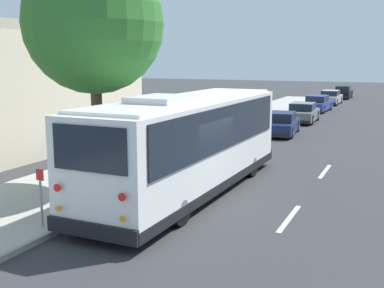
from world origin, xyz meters
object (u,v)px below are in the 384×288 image
street_tree (96,14)px  sign_post_far (84,184)px  parked_sedan_black (343,93)px  sign_post_near (41,197)px  parked_sedan_navy (281,124)px  parked_sedan_blue (317,104)px  parked_sedan_gray (303,113)px  shuttle_bus (189,140)px  parked_sedan_silver (330,98)px

street_tree → sign_post_far: bearing=-157.6°
parked_sedan_black → street_tree: 42.05m
street_tree → sign_post_near: bearing=-167.4°
parked_sedan_navy → street_tree: size_ratio=0.56×
parked_sedan_blue → sign_post_far: size_ratio=3.49×
parked_sedan_navy → sign_post_near: size_ratio=3.03×
parked_sedan_gray → parked_sedan_black: (21.71, 0.01, 0.00)m
shuttle_bus → parked_sedan_silver: size_ratio=2.30×
parked_sedan_navy → parked_sedan_blue: 13.16m
parked_sedan_silver → sign_post_far: bearing=178.2°
parked_sedan_black → sign_post_far: sign_post_far is taller
parked_sedan_gray → parked_sedan_blue: parked_sedan_gray is taller
parked_sedan_navy → parked_sedan_black: size_ratio=0.97×
sign_post_near → parked_sedan_gray: bearing=-3.9°
parked_sedan_navy → sign_post_near: 17.90m
shuttle_bus → parked_sedan_gray: shuttle_bus is taller
parked_sedan_navy → sign_post_far: 16.20m
parked_sedan_black → sign_post_near: size_ratio=3.12×
sign_post_near → parked_sedan_blue: bearing=-2.5°
sign_post_far → shuttle_bus: bearing=-31.7°
parked_sedan_navy → parked_sedan_blue: parked_sedan_blue is taller
shuttle_bus → sign_post_far: 3.63m
parked_sedan_gray → parked_sedan_silver: bearing=-0.8°
parked_sedan_silver → parked_sedan_black: bearing=-1.4°
parked_sedan_blue → parked_sedan_black: (14.42, -0.26, 0.01)m
shuttle_bus → street_tree: (-0.98, 2.67, 3.85)m
parked_sedan_silver → sign_post_far: size_ratio=3.36×
shuttle_bus → street_tree: 4.79m
shuttle_bus → sign_post_far: bearing=149.4°
parked_sedan_gray → sign_post_near: sign_post_near is taller
parked_sedan_navy → parked_sedan_gray: (5.87, -0.03, 0.02)m
parked_sedan_silver → street_tree: bearing=176.6°
parked_sedan_gray → parked_sedan_silver: same height
sign_post_far → parked_sedan_navy: bearing=-5.6°
shuttle_bus → parked_sedan_black: shuttle_bus is taller
parked_sedan_gray → parked_sedan_silver: size_ratio=0.94×
shuttle_bus → sign_post_near: size_ratio=7.12×
shuttle_bus → parked_sedan_navy: shuttle_bus is taller
shuttle_bus → parked_sedan_silver: bearing=1.9°
sign_post_near → shuttle_bus: bearing=-21.5°
street_tree → sign_post_near: size_ratio=5.43×
parked_sedan_blue → sign_post_near: (-30.98, 1.34, 0.30)m
parked_sedan_blue → sign_post_near: bearing=179.6°
sign_post_far → parked_sedan_black: bearing=-2.1°
parked_sedan_navy → parked_sedan_blue: (13.16, 0.24, 0.01)m
parked_sedan_blue → parked_sedan_black: parked_sedan_black is taller
shuttle_bus → parked_sedan_blue: bearing=2.2°
street_tree → sign_post_far: (-2.01, -0.83, -4.75)m
parked_sedan_gray → sign_post_near: (-23.70, 1.61, 0.29)m
sign_post_far → parked_sedan_blue: bearing=-2.6°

